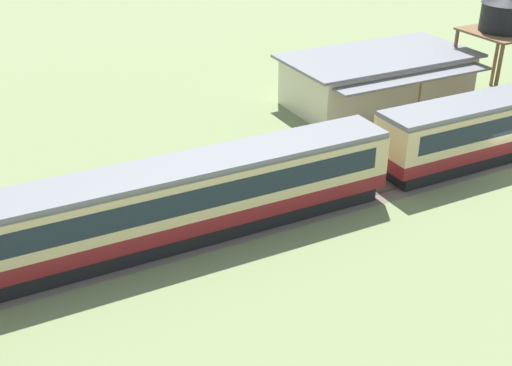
# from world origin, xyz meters

# --- Properties ---
(ground_plane) EXTENTS (600.00, 600.00, 0.00)m
(ground_plane) POSITION_xyz_m (0.00, 0.00, 0.00)
(ground_plane) COLOR #707F51
(passenger_train) EXTENTS (90.98, 3.10, 4.10)m
(passenger_train) POSITION_xyz_m (-8.06, 0.93, 2.28)
(passenger_train) COLOR maroon
(passenger_train) RESTS_ON ground_plane
(railway_track) EXTENTS (139.42, 3.60, 0.04)m
(railway_track) POSITION_xyz_m (-11.58, 0.93, 0.01)
(railway_track) COLOR #665B51
(railway_track) RESTS_ON ground_plane
(station_building) EXTENTS (14.36, 8.73, 3.84)m
(station_building) POSITION_xyz_m (-0.16, 12.05, 1.95)
(station_building) COLOR beige
(station_building) RESTS_ON ground_plane
(water_tower) EXTENTS (5.04, 5.04, 7.85)m
(water_tower) POSITION_xyz_m (8.59, 8.83, 6.29)
(water_tower) COLOR brown
(water_tower) RESTS_ON ground_plane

